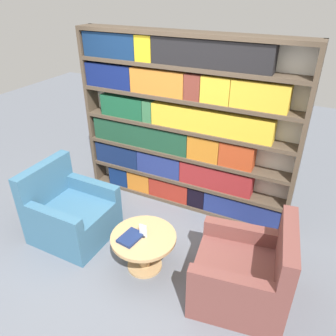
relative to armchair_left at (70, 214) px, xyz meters
The scene contains 7 objects.
ground_plane 1.04m from the armchair_left, ahead, with size 14.00×14.00×0.00m, color slate.
bookshelf 1.83m from the armchair_left, 54.77° to the left, with size 3.01×0.30×2.40m.
armchair_left is the anchor object (origin of this frame).
armchair_right 2.25m from the armchair_left, ahead, with size 1.03×0.98×0.96m.
coffee_table 1.13m from the armchair_left, ahead, with size 0.73×0.73×0.46m.
table_sign 1.15m from the armchair_left, ahead, with size 0.09×0.06×0.16m.
stray_book 1.05m from the armchair_left, ahead, with size 0.22×0.29×0.03m.
Camera 1 is at (1.61, -2.29, 2.90)m, focal length 35.00 mm.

